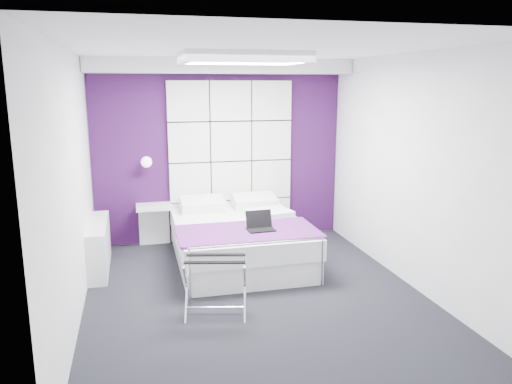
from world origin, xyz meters
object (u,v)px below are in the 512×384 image
radiator (99,246)px  bed (239,240)px  luggage_rack (216,286)px  wall_lamp (146,162)px  laptop (260,225)px  nightstand (154,207)px

radiator → bed: size_ratio=0.60×
luggage_rack → bed: bearing=82.4°
bed → luggage_rack: size_ratio=3.37×
wall_lamp → radiator: size_ratio=0.12×
wall_lamp → laptop: wall_lamp is taller
radiator → bed: (1.74, -0.16, -0.00)m
wall_lamp → luggage_rack: bearing=-76.4°
laptop → bed: bearing=104.0°
wall_lamp → radiator: bearing=-130.1°
bed → wall_lamp: bearing=140.1°
radiator → nightstand: 1.05m
laptop → radiator: bearing=157.5°
wall_lamp → nightstand: wall_lamp is taller
nightstand → luggage_rack: nightstand is taller
luggage_rack → laptop: 1.20m
wall_lamp → nightstand: (0.07, -0.04, -0.63)m
laptop → nightstand: bearing=127.2°
radiator → laptop: 2.03m
radiator → luggage_rack: bearing=-52.5°
wall_lamp → luggage_rack: wall_lamp is taller
bed → luggage_rack: (-0.53, -1.41, -0.00)m
luggage_rack → laptop: (0.69, 0.92, 0.33)m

